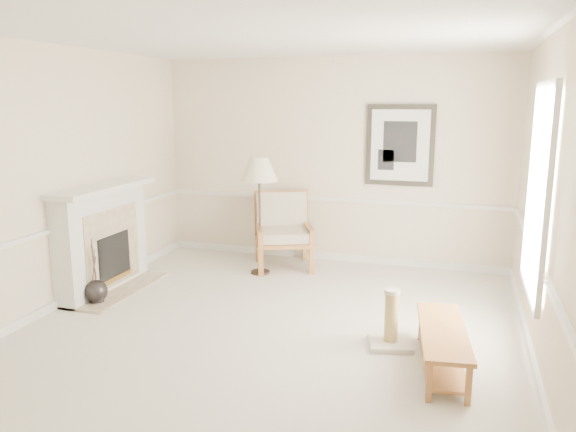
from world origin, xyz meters
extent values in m
plane|color=silver|center=(0.00, 0.00, 0.00)|extent=(5.50, 5.50, 0.00)
cube|color=beige|center=(0.00, 2.75, 1.45)|extent=(5.00, 0.04, 2.90)
cube|color=beige|center=(0.00, -2.75, 1.45)|extent=(5.00, 0.04, 2.90)
cube|color=beige|center=(-2.50, 0.00, 1.45)|extent=(0.04, 5.50, 2.90)
cube|color=beige|center=(2.50, 0.00, 1.45)|extent=(0.04, 5.50, 2.90)
cube|color=white|center=(0.00, 0.00, 2.90)|extent=(5.00, 5.50, 0.04)
cube|color=white|center=(0.00, 2.73, 0.05)|extent=(4.95, 0.04, 0.10)
cube|color=white|center=(0.00, 2.73, 0.90)|extent=(4.95, 0.04, 0.05)
cube|color=white|center=(2.46, 0.40, 1.50)|extent=(0.03, 1.20, 1.80)
cube|color=white|center=(2.45, 0.40, 1.50)|extent=(0.05, 1.34, 1.94)
cube|color=black|center=(0.95, 2.72, 1.70)|extent=(0.92, 0.04, 1.10)
cube|color=white|center=(0.95, 2.69, 1.70)|extent=(0.78, 0.01, 0.96)
cube|color=black|center=(0.95, 2.69, 1.75)|extent=(0.45, 0.01, 0.55)
cube|color=white|center=(-2.36, 0.60, 0.62)|extent=(0.28, 1.50, 1.25)
cube|color=white|center=(-2.31, 0.60, 1.28)|extent=(0.46, 1.64, 0.06)
cube|color=#C6B28E|center=(-2.21, 0.60, 0.55)|extent=(0.02, 1.05, 0.95)
cube|color=black|center=(-2.20, 0.60, 0.42)|extent=(0.02, 0.62, 0.58)
cube|color=gold|center=(-2.20, 0.60, 0.16)|extent=(0.01, 0.66, 0.05)
cube|color=#C6B28E|center=(-2.20, 0.60, 0.01)|extent=(0.60, 1.50, 0.03)
sphere|color=black|center=(-2.15, 0.13, 0.15)|extent=(0.27, 0.27, 0.27)
cylinder|color=black|center=(-2.15, 0.13, 0.04)|extent=(0.17, 0.17, 0.08)
cylinder|color=black|center=(-2.15, 0.13, 0.50)|extent=(0.05, 0.11, 0.42)
cylinder|color=black|center=(-2.15, 0.13, 0.47)|extent=(0.06, 0.14, 0.34)
cylinder|color=black|center=(-2.15, 0.13, 0.53)|extent=(0.03, 0.06, 0.50)
cube|color=#975E30|center=(-0.71, 1.70, 0.21)|extent=(0.09, 0.09, 0.42)
cube|color=#975E30|center=(-0.98, 2.33, 0.21)|extent=(0.09, 0.09, 0.42)
cube|color=#975E30|center=(-0.08, 1.98, 0.21)|extent=(0.09, 0.09, 0.42)
cube|color=#975E30|center=(-0.36, 2.60, 0.21)|extent=(0.09, 0.09, 0.42)
cube|color=#975E30|center=(-0.53, 2.15, 0.39)|extent=(1.02, 1.02, 0.06)
cube|color=#975E30|center=(-0.67, 2.48, 0.73)|extent=(0.78, 0.48, 0.61)
cube|color=#975E30|center=(-0.85, 2.01, 0.57)|extent=(0.37, 0.74, 0.06)
cube|color=#975E30|center=(-0.22, 2.29, 0.57)|extent=(0.37, 0.74, 0.06)
cube|color=white|center=(-0.53, 2.15, 0.49)|extent=(0.93, 0.93, 0.13)
cube|color=white|center=(-0.65, 2.41, 0.75)|extent=(0.74, 0.48, 0.54)
cylinder|color=black|center=(-0.76, 1.80, 0.01)|extent=(0.26, 0.26, 0.03)
cylinder|color=black|center=(-0.76, 1.80, 0.73)|extent=(0.03, 0.03, 1.42)
cone|color=#F1ECC1|center=(-0.76, 1.80, 1.42)|extent=(0.65, 0.65, 0.31)
cube|color=#975E30|center=(1.71, -0.32, 0.35)|extent=(0.54, 1.32, 0.04)
cube|color=#975E30|center=(1.71, -0.32, 0.09)|extent=(0.48, 1.23, 0.03)
cube|color=#975E30|center=(1.64, -0.92, 0.17)|extent=(0.05, 0.05, 0.33)
cube|color=#975E30|center=(1.93, -0.88, 0.17)|extent=(0.05, 0.05, 0.33)
cube|color=#975E30|center=(1.49, 0.25, 0.17)|extent=(0.05, 0.05, 0.33)
cube|color=#975E30|center=(1.78, 0.29, 0.17)|extent=(0.05, 0.05, 0.33)
cube|color=white|center=(1.23, 0.02, 0.02)|extent=(0.48, 0.48, 0.05)
cylinder|color=tan|center=(1.23, 0.02, 0.29)|extent=(0.13, 0.13, 0.47)
cylinder|color=white|center=(1.23, 0.02, 0.54)|extent=(0.15, 0.15, 0.04)
camera|label=1|loc=(1.79, -5.05, 2.30)|focal=35.00mm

